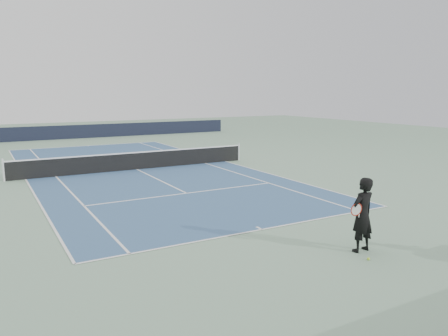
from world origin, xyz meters
TOP-DOWN VIEW (x-y plane):
  - ground at (0.00, 0.00)m, footprint 80.00×80.00m
  - court_surface at (0.00, 0.00)m, footprint 10.97×23.77m
  - tennis_net at (0.00, 0.00)m, footprint 12.90×0.10m
  - windscreen_far at (0.00, 17.88)m, footprint 30.00×0.25m
  - tennis_player at (1.25, -14.63)m, footprint 0.84×0.59m
  - tennis_ball at (0.95, -15.18)m, footprint 0.07×0.07m

SIDE VIEW (x-z plane):
  - ground at x=0.00m, z-range 0.00..0.00m
  - court_surface at x=0.00m, z-range 0.00..0.01m
  - tennis_ball at x=0.95m, z-range 0.00..0.07m
  - tennis_net at x=0.00m, z-range -0.03..1.04m
  - windscreen_far at x=0.00m, z-range 0.00..1.20m
  - tennis_player at x=1.25m, z-range 0.00..1.98m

